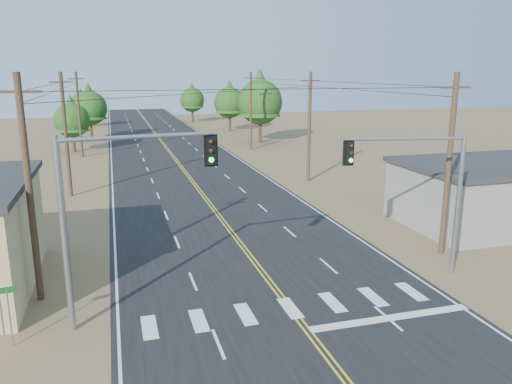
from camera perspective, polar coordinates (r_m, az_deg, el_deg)
name	(u,v)px	position (r m, az deg, el deg)	size (l,w,h in m)	color
road	(201,193)	(42.42, -6.28, -0.10)	(15.00, 200.00, 0.02)	black
utility_pole_left_near	(29,189)	(23.43, -24.51, 0.32)	(1.80, 0.30, 10.00)	#4C3826
utility_pole_left_mid	(66,134)	(43.06, -20.91, 6.20)	(1.80, 0.30, 10.00)	#4C3826
utility_pole_left_far	(79,114)	(62.92, -19.56, 8.38)	(1.80, 0.30, 10.00)	#4C3826
utility_pole_right_near	(449,164)	(28.99, 21.17, 2.98)	(1.80, 0.30, 10.00)	#4C3826
utility_pole_right_mid	(309,126)	(46.32, 6.11, 7.48)	(1.80, 0.30, 10.00)	#4C3826
utility_pole_right_far	(251,110)	(65.20, -0.60, 9.31)	(1.80, 0.30, 10.00)	#4C3826
signal_mast_left	(111,198)	(20.10, -16.24, -0.64)	(6.31, 0.98, 7.77)	gray
signal_mast_right	(426,181)	(25.59, 18.86, 1.15)	(5.91, 1.41, 7.10)	gray
street_sign	(9,307)	(20.84, -26.43, -11.69)	(0.71, 0.13, 2.39)	gray
tree_left_near	(72,117)	(67.63, -20.33, 8.09)	(4.39, 4.39, 7.32)	#3F2D1E
tree_left_mid	(89,105)	(79.40, -18.51, 9.46)	(5.11, 5.11, 8.52)	#3F2D1E
tree_left_far	(81,103)	(97.24, -19.35, 9.55)	(4.32, 4.32, 7.20)	#3F2D1E
tree_right_near	(260,97)	(71.81, 0.47, 10.76)	(6.31, 6.31, 10.51)	#3F2D1E
tree_right_mid	(229,99)	(86.42, -3.05, 10.52)	(5.27, 5.27, 8.78)	#3F2D1E
tree_right_far	(192,97)	(102.62, -7.32, 10.67)	(4.85, 4.85, 8.08)	#3F2D1E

